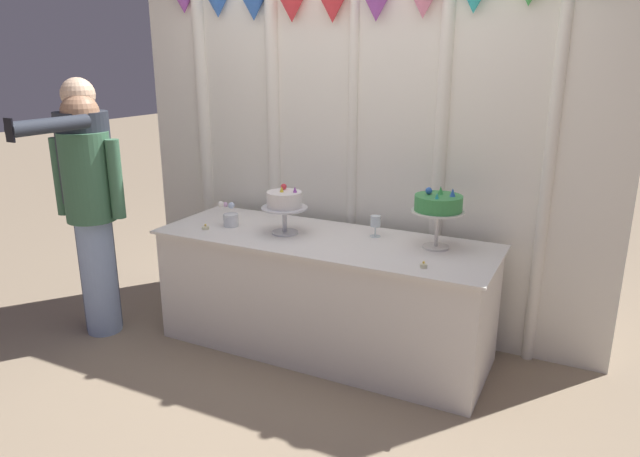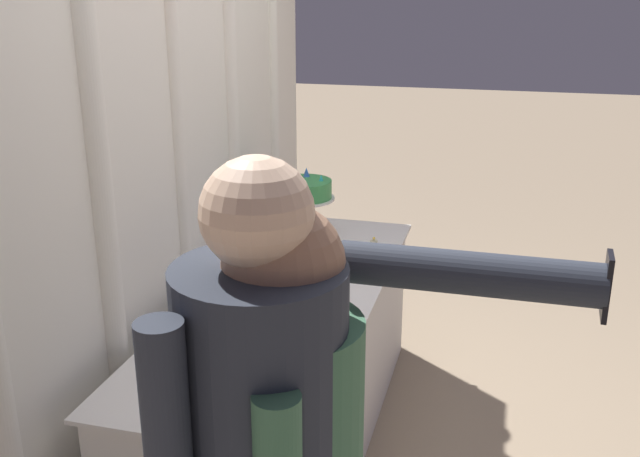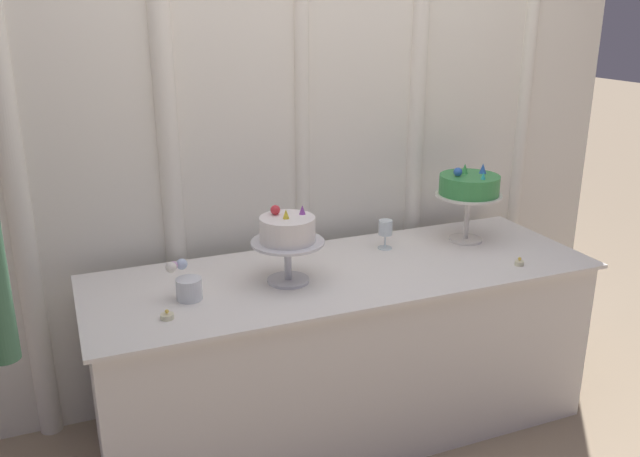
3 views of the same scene
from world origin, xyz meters
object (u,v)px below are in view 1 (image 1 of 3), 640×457
at_px(tealight_near_left, 423,266).
at_px(guest_man_pink_jacket, 91,206).
at_px(cake_display_nearleft, 284,203).
at_px(guest_man_dark_suit, 89,197).
at_px(cake_table, 323,294).
at_px(wine_glass, 375,222).
at_px(flower_vase, 230,217).
at_px(tealight_far_left, 206,228).
at_px(cake_display_nearright, 438,206).

xyz_separation_m(tealight_near_left, guest_man_pink_jacket, (-2.11, -0.22, 0.13)).
distance_m(cake_display_nearleft, guest_man_pink_jacket, 1.25).
bearing_deg(guest_man_dark_suit, cake_table, 16.04).
bearing_deg(wine_glass, tealight_near_left, -42.97).
relative_size(wine_glass, flower_vase, 0.81).
bearing_deg(guest_man_dark_suit, tealight_far_left, 19.29).
xyz_separation_m(cake_display_nearright, flower_vase, (-1.30, -0.16, -0.19)).
distance_m(cake_table, wine_glass, 0.55).
height_order(wine_glass, guest_man_dark_suit, guest_man_dark_suit).
bearing_deg(cake_table, guest_man_dark_suit, -163.96).
bearing_deg(cake_display_nearright, wine_glass, 172.95).
bearing_deg(cake_display_nearleft, wine_glass, 19.88).
distance_m(tealight_near_left, guest_man_dark_suit, 2.17).
relative_size(cake_display_nearleft, tealight_far_left, 6.45).
height_order(cake_table, tealight_near_left, tealight_near_left).
height_order(cake_display_nearright, tealight_far_left, cake_display_nearright).
xyz_separation_m(cake_display_nearleft, wine_glass, (0.52, 0.19, -0.10)).
relative_size(wine_glass, tealight_near_left, 3.47).
height_order(tealight_far_left, tealight_near_left, tealight_near_left).
xyz_separation_m(guest_man_pink_jacket, guest_man_dark_suit, (-0.04, 0.03, 0.05)).
height_order(tealight_near_left, guest_man_pink_jacket, guest_man_pink_jacket).
relative_size(cake_display_nearright, tealight_far_left, 7.56).
bearing_deg(tealight_far_left, cake_table, 12.82).
distance_m(cake_display_nearleft, flower_vase, 0.42).
relative_size(cake_table, cake_display_nearleft, 6.88).
relative_size(tealight_far_left, guest_man_dark_suit, 0.03).
relative_size(cake_table, cake_display_nearright, 5.87).
bearing_deg(flower_vase, tealight_near_left, -7.97).
xyz_separation_m(cake_display_nearright, tealight_near_left, (0.03, -0.34, -0.24)).
relative_size(tealight_far_left, tealight_near_left, 1.25).
xyz_separation_m(cake_table, guest_man_pink_jacket, (-1.42, -0.45, 0.50)).
bearing_deg(flower_vase, cake_table, 3.37).
bearing_deg(guest_man_pink_jacket, tealight_far_left, 22.26).
distance_m(wine_glass, guest_man_dark_suit, 1.83).
height_order(cake_table, tealight_far_left, tealight_far_left).
bearing_deg(cake_table, tealight_near_left, -18.11).
xyz_separation_m(wine_glass, tealight_near_left, (0.42, -0.39, -0.08)).
xyz_separation_m(cake_table, tealight_far_left, (-0.75, -0.17, 0.37)).
bearing_deg(guest_man_pink_jacket, cake_display_nearleft, 19.93).
height_order(wine_glass, guest_man_pink_jacket, guest_man_pink_jacket).
bearing_deg(tealight_near_left, wine_glass, 137.03).
bearing_deg(tealight_near_left, guest_man_dark_suit, -174.81).
distance_m(flower_vase, guest_man_pink_jacket, 0.88).
xyz_separation_m(cake_table, flower_vase, (-0.65, -0.04, 0.42)).
bearing_deg(cake_display_nearleft, guest_man_pink_jacket, -160.07).
relative_size(cake_display_nearright, guest_man_dark_suit, 0.21).
bearing_deg(flower_vase, wine_glass, 12.55).
distance_m(cake_display_nearright, wine_glass, 0.42).
bearing_deg(guest_man_pink_jacket, wine_glass, 19.92).
bearing_deg(tealight_near_left, tealight_far_left, 177.78).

